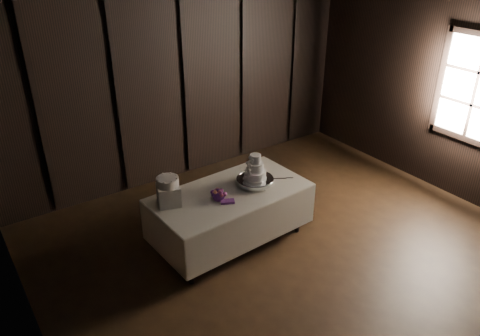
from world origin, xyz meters
The scene contains 9 objects.
room centered at (0.00, 0.00, 1.50)m, with size 6.08×7.08×3.08m.
window centered at (2.97, 0.50, 1.70)m, with size 0.06×1.16×1.56m, color black.
display_table centered at (-0.52, 1.43, 0.42)m, with size 2.05×1.15×0.76m.
cake_stand centered at (-0.16, 1.40, 0.81)m, with size 0.48×0.48×0.09m, color silver.
wedding_cake centered at (-0.18, 1.39, 0.98)m, with size 0.32×0.28×0.34m.
bouquet centered at (-0.74, 1.35, 0.82)m, with size 0.27×0.37×0.18m, color #BA4F65, non-canonical shape.
box_pedestal centered at (-1.28, 1.60, 0.89)m, with size 0.26×0.26×0.25m, color white.
small_cake centered at (-1.28, 1.60, 1.06)m, with size 0.26×0.26×0.11m, color white.
cake_knife centered at (0.15, 1.36, 0.77)m, with size 0.37×0.02×0.01m, color silver.
Camera 1 is at (-3.29, -2.81, 3.72)m, focal length 35.00 mm.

